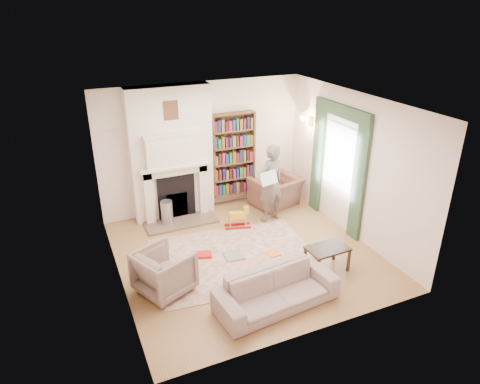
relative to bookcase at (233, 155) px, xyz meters
name	(u,v)px	position (x,y,z in m)	size (l,w,h in m)	color
floor	(245,253)	(-0.65, -2.12, -1.18)	(4.50, 4.50, 0.00)	olive
ceiling	(246,103)	(-0.65, -2.12, 1.62)	(4.50, 4.50, 0.00)	white
wall_back	(203,147)	(-0.65, 0.13, 0.22)	(4.50, 4.50, 0.00)	white
wall_front	(318,247)	(-0.65, -4.37, 0.22)	(4.50, 4.50, 0.00)	white
wall_left	(112,207)	(-2.90, -2.12, 0.22)	(4.50, 4.50, 0.00)	white
wall_right	(352,166)	(1.60, -2.12, 0.22)	(4.50, 4.50, 0.00)	white
fireplace	(172,155)	(-1.40, -0.07, 0.21)	(1.70, 0.58, 2.80)	white
bookcase	(233,155)	(0.00, 0.00, 0.00)	(1.00, 0.24, 1.85)	brown
window	(340,157)	(1.58, -1.72, 0.27)	(0.02, 0.90, 1.30)	silver
curtain_left	(359,181)	(1.55, -2.42, 0.02)	(0.07, 0.32, 2.40)	#2A4129
curtain_right	(318,158)	(1.55, -1.02, 0.02)	(0.07, 0.32, 2.40)	#2A4129
pelmet	(342,111)	(1.54, -1.72, 1.20)	(0.09, 1.70, 0.24)	#2A4129
wall_sconce	(303,123)	(1.38, -0.62, 0.72)	(0.20, 0.24, 0.24)	gold
rug	(235,258)	(-0.90, -2.18, -1.17)	(2.88, 2.22, 0.01)	beige
armchair_reading	(275,192)	(0.83, -0.50, -0.85)	(1.01, 0.88, 0.66)	#512C2B
armchair_left	(164,271)	(-2.29, -2.61, -0.81)	(0.78, 0.81, 0.73)	gray
sofa	(277,290)	(-0.82, -3.64, -0.90)	(1.90, 0.74, 0.56)	#BDAC9B
man_reading	(271,183)	(0.38, -1.10, -0.33)	(0.61, 0.40, 1.68)	#5E534B
newspaper	(269,178)	(0.23, -1.30, -0.11)	(0.39, 0.02, 0.28)	silver
coffee_table	(327,259)	(0.42, -3.16, -0.95)	(0.70, 0.45, 0.45)	#322411
paraffin_heater	(167,213)	(-1.68, -0.47, -0.90)	(0.24, 0.24, 0.55)	#A2A4AA
rocking_horse	(238,217)	(-0.39, -1.15, -0.94)	(0.53, 0.21, 0.47)	gold
board_game	(234,255)	(-0.89, -2.14, -1.15)	(0.34, 0.34, 0.03)	gold
game_box_lid	(203,255)	(-1.40, -1.90, -1.14)	(0.32, 0.21, 0.05)	red
comic_annuals	(266,262)	(-0.46, -2.56, -1.16)	(0.81, 0.59, 0.02)	red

